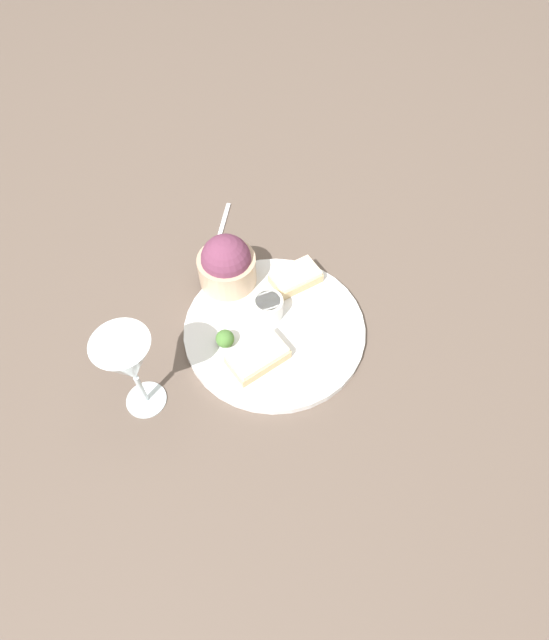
# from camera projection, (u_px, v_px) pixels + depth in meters

# --- Properties ---
(ground_plane) EXTENTS (4.00, 4.00, 0.00)m
(ground_plane) POSITION_uv_depth(u_px,v_px,m) (274.00, 332.00, 0.83)
(ground_plane) COLOR brown
(dinner_plate) EXTENTS (0.30, 0.30, 0.01)m
(dinner_plate) POSITION_uv_depth(u_px,v_px,m) (274.00, 329.00, 0.82)
(dinner_plate) COLOR white
(dinner_plate) RESTS_ON ground_plane
(salad_bowl) EXTENTS (0.10, 0.10, 0.10)m
(salad_bowl) POSITION_uv_depth(u_px,v_px,m) (227.00, 264.00, 0.84)
(salad_bowl) COLOR tan
(salad_bowl) RESTS_ON dinner_plate
(sauce_ramekin) EXTENTS (0.05, 0.05, 0.04)m
(sauce_ramekin) POSITION_uv_depth(u_px,v_px,m) (268.00, 306.00, 0.82)
(sauce_ramekin) COLOR white
(sauce_ramekin) RESTS_ON dinner_plate
(cheese_toast_near) EXTENTS (0.11, 0.10, 0.03)m
(cheese_toast_near) POSITION_uv_depth(u_px,v_px,m) (258.00, 356.00, 0.77)
(cheese_toast_near) COLOR #D1B27F
(cheese_toast_near) RESTS_ON dinner_plate
(cheese_toast_far) EXTENTS (0.10, 0.09, 0.03)m
(cheese_toast_far) POSITION_uv_depth(u_px,v_px,m) (296.00, 277.00, 0.86)
(cheese_toast_far) COLOR #D1B27F
(cheese_toast_far) RESTS_ON dinner_plate
(wine_glass) EXTENTS (0.08, 0.08, 0.16)m
(wine_glass) POSITION_uv_depth(u_px,v_px,m) (129.00, 363.00, 0.67)
(wine_glass) COLOR silver
(wine_glass) RESTS_ON ground_plane
(garnish) EXTENTS (0.03, 0.03, 0.03)m
(garnish) POSITION_uv_depth(u_px,v_px,m) (225.00, 339.00, 0.79)
(garnish) COLOR #477533
(garnish) RESTS_ON dinner_plate
(fork) EXTENTS (0.03, 0.18, 0.01)m
(fork) POSITION_uv_depth(u_px,v_px,m) (220.00, 234.00, 0.95)
(fork) COLOR silver
(fork) RESTS_ON ground_plane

